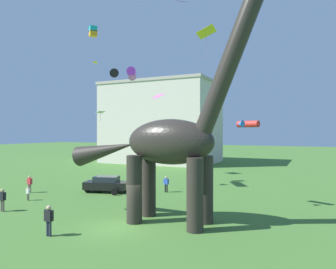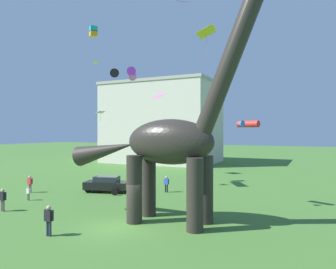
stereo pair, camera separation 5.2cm
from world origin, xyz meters
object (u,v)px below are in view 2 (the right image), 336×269
(kite_near_low, at_px, (247,124))
(kite_high_right, at_px, (96,63))
(kite_near_high, at_px, (181,1))
(kite_drifting, at_px, (93,31))
(kite_mid_center, at_px, (159,96))
(person_far_spectator, at_px, (166,183))
(dinosaur_sculpture, at_px, (169,142))
(person_near_flyer, at_px, (30,182))
(person_vendor_side, at_px, (49,218))
(kite_mid_right, at_px, (128,74))
(kite_high_left, at_px, (206,32))
(kite_far_right, at_px, (101,112))
(parked_sedan_left, at_px, (107,184))
(person_photographer, at_px, (28,192))
(person_strolling_adult, at_px, (3,198))

(kite_near_low, distance_m, kite_high_right, 31.58)
(kite_near_high, distance_m, kite_near_low, 11.97)
(kite_near_high, distance_m, kite_high_right, 35.69)
(kite_drifting, bearing_deg, kite_mid_center, 75.79)
(kite_mid_center, bearing_deg, person_far_spectator, -59.40)
(dinosaur_sculpture, xyz_separation_m, person_near_flyer, (-16.34, 3.32, -4.23))
(person_vendor_side, relative_size, kite_mid_right, 0.52)
(person_near_flyer, xyz_separation_m, kite_high_left, (17.63, 0.39, 12.14))
(kite_near_high, bearing_deg, kite_far_right, 147.40)
(dinosaur_sculpture, bearing_deg, kite_high_right, 118.95)
(kite_mid_center, bearing_deg, dinosaur_sculpture, -61.27)
(parked_sedan_left, xyz_separation_m, person_vendor_side, (4.83, -11.92, 0.24))
(kite_mid_right, bearing_deg, kite_high_left, -28.59)
(person_far_spectator, bearing_deg, kite_far_right, 72.73)
(person_photographer, bearing_deg, kite_mid_right, -149.81)
(person_near_flyer, xyz_separation_m, kite_far_right, (9.45, -1.38, 6.41))
(kite_high_right, bearing_deg, dinosaur_sculpture, -43.16)
(parked_sedan_left, relative_size, kite_near_low, 2.41)
(dinosaur_sculpture, xyz_separation_m, person_strolling_adult, (-12.27, -2.64, -4.20))
(person_strolling_adult, relative_size, kite_mid_center, 0.80)
(kite_high_left, relative_size, kite_drifting, 2.12)
(person_near_flyer, bearing_deg, kite_high_right, 118.90)
(person_far_spectator, bearing_deg, person_near_flyer, 26.94)
(kite_mid_right, distance_m, kite_mid_center, 10.09)
(person_far_spectator, xyz_separation_m, kite_high_left, (5.84, -5.38, 12.19))
(kite_high_left, relative_size, kite_near_low, 1.19)
(person_far_spectator, height_order, person_near_flyer, person_near_flyer)
(kite_high_left, bearing_deg, kite_drifting, 160.24)
(parked_sedan_left, height_order, kite_high_right, kite_high_right)
(dinosaur_sculpture, height_order, person_vendor_side, dinosaur_sculpture)
(person_strolling_adult, bearing_deg, kite_mid_right, 96.42)
(person_far_spectator, xyz_separation_m, kite_near_high, (7.14, -13.22, 11.29))
(kite_high_left, bearing_deg, kite_near_low, 47.32)
(person_near_flyer, height_order, kite_mid_center, kite_mid_center)
(person_near_flyer, relative_size, kite_drifting, 1.54)
(person_photographer, xyz_separation_m, kite_mid_center, (3.07, 18.46, 9.93))
(person_far_spectator, relative_size, kite_near_high, 1.98)
(kite_far_right, bearing_deg, kite_drifting, 132.06)
(kite_near_high, bearing_deg, person_vendor_side, -171.49)
(kite_far_right, bearing_deg, kite_near_low, 22.44)
(parked_sedan_left, height_order, person_strolling_adult, person_strolling_adult)
(person_photographer, relative_size, kite_mid_center, 0.57)
(person_far_spectator, distance_m, kite_far_right, 9.92)
(person_photographer, height_order, person_strolling_adult, person_strolling_adult)
(person_strolling_adult, height_order, kite_high_left, kite_high_left)
(person_photographer, bearing_deg, dinosaur_sculpture, 145.01)
(person_vendor_side, xyz_separation_m, kite_near_low, (8.65, 11.56, 5.41))
(kite_near_high, height_order, kite_far_right, kite_near_high)
(person_strolling_adult, xyz_separation_m, kite_drifting, (-0.91, 11.56, 15.63))
(person_vendor_side, bearing_deg, kite_near_high, -22.16)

